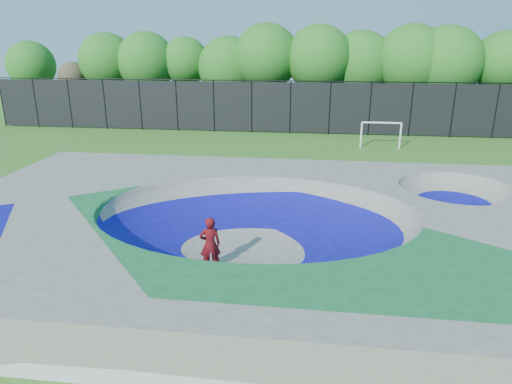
% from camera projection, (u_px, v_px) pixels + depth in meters
% --- Properties ---
extents(ground, '(120.00, 120.00, 0.00)m').
position_uv_depth(ground, '(255.00, 249.00, 15.94)').
color(ground, '#2F641B').
rests_on(ground, ground).
extents(skate_deck, '(22.00, 14.00, 1.50)m').
position_uv_depth(skate_deck, '(255.00, 229.00, 15.70)').
color(skate_deck, gray).
rests_on(skate_deck, ground).
extents(skater, '(0.76, 0.62, 1.80)m').
position_uv_depth(skater, '(210.00, 244.00, 14.20)').
color(skater, '#AA0D10').
rests_on(skater, ground).
extents(skateboard, '(0.81, 0.35, 0.05)m').
position_uv_depth(skateboard, '(211.00, 269.00, 14.48)').
color(skateboard, black).
rests_on(skateboard, ground).
extents(soccer_goal, '(2.69, 0.12, 1.77)m').
position_uv_depth(soccer_goal, '(381.00, 130.00, 30.47)').
color(soccer_goal, white).
rests_on(soccer_goal, ground).
extents(fence, '(48.09, 0.09, 4.04)m').
position_uv_depth(fence, '(290.00, 106.00, 35.02)').
color(fence, black).
rests_on(fence, ground).
extents(treeline, '(53.48, 6.64, 8.35)m').
position_uv_depth(treeline, '(318.00, 63.00, 38.65)').
color(treeline, '#4C3A26').
rests_on(treeline, ground).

